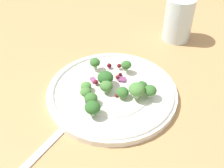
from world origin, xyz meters
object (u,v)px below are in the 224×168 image
broccoli_floret_1 (86,92)px  fork (43,148)px  plate (112,91)px  water_glass (178,19)px  broccoli_floret_0 (91,98)px  broccoli_floret_2 (142,86)px

broccoli_floret_1 → fork: broccoli_floret_1 is taller
plate → water_glass: (23.25, 9.81, 4.21)cm
fork → water_glass: water_glass is taller
water_glass → broccoli_floret_0: bearing=-158.2°
broccoli_floret_2 → water_glass: size_ratio=0.20×
broccoli_floret_0 → fork: bearing=-159.0°
broccoli_floret_0 → fork: 11.26cm
broccoli_floret_0 → broccoli_floret_1: bearing=97.7°
broccoli_floret_1 → fork: (-10.05, -5.58, -2.64)cm
broccoli_floret_0 → broccoli_floret_1: (-0.22, 1.63, 0.25)cm
plate → water_glass: 25.58cm
broccoli_floret_0 → fork: (-10.27, -3.95, -2.39)cm
plate → broccoli_floret_0: (-4.94, -1.45, 1.77)cm
water_glass → broccoli_floret_1: bearing=-161.3°
broccoli_floret_1 → broccoli_floret_2: bearing=-20.8°
plate → fork: (-15.21, -5.40, -0.61)cm
broccoli_floret_1 → water_glass: 30.07cm
broccoli_floret_1 → water_glass: water_glass is taller
plate → water_glass: bearing=22.9°
broccoli_floret_2 → fork: bearing=-174.1°
broccoli_floret_1 → broccoli_floret_2: (9.38, -3.55, 0.08)cm
plate → broccoli_floret_1: 5.55cm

